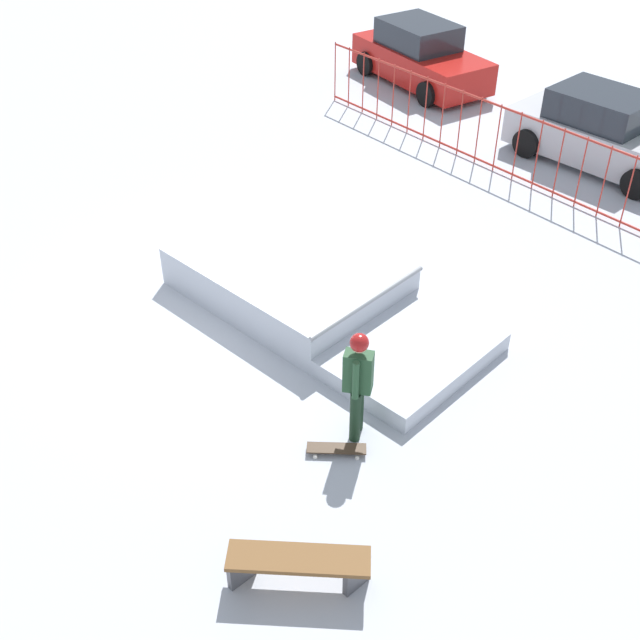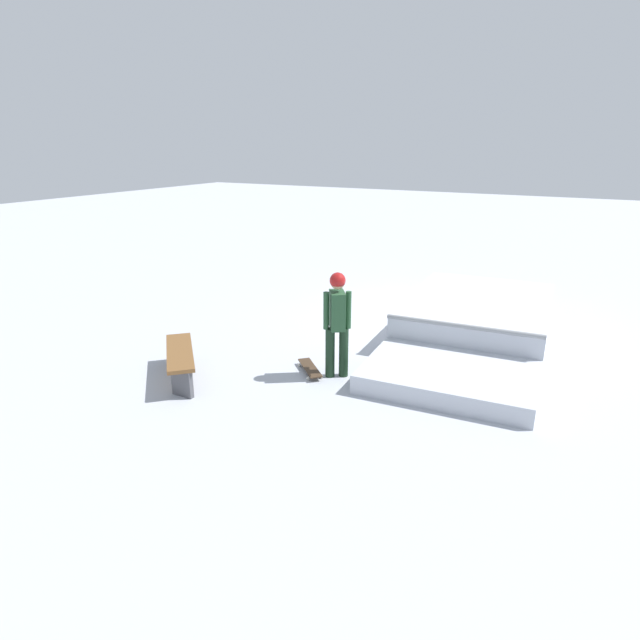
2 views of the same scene
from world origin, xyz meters
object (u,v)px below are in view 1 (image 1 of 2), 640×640
(skater, at_px, (358,378))
(parked_car_red, at_px, (420,57))
(skateboard, at_px, (336,449))
(parked_car_silver, at_px, (602,133))
(park_bench, at_px, (299,564))
(skate_ramp, at_px, (308,288))

(skater, bearing_deg, parked_car_red, -86.14)
(skateboard, height_order, parked_car_red, parked_car_red)
(skateboard, relative_size, parked_car_silver, 0.17)
(park_bench, bearing_deg, parked_car_silver, 106.84)
(skate_ramp, bearing_deg, skater, -33.59)
(skate_ramp, distance_m, parked_car_silver, 8.33)
(parked_car_red, xyz_separation_m, parked_car_silver, (6.00, -0.80, 0.00))
(park_bench, height_order, parked_car_red, parked_car_red)
(skater, relative_size, parked_car_red, 0.40)
(skater, bearing_deg, park_bench, 86.11)
(skateboard, relative_size, parked_car_red, 0.16)
(parked_car_silver, bearing_deg, parked_car_red, 171.93)
(skate_ramp, bearing_deg, park_bench, -46.84)
(skateboard, distance_m, parked_car_silver, 10.62)
(skater, height_order, skateboard, skater)
(skateboard, height_order, parked_car_silver, parked_car_silver)
(skate_ramp, relative_size, park_bench, 3.90)
(skateboard, distance_m, parked_car_red, 13.97)
(parked_car_silver, bearing_deg, skateboard, -77.11)
(parked_car_silver, bearing_deg, skate_ramp, -92.90)
(park_bench, bearing_deg, skate_ramp, 137.07)
(skateboard, height_order, park_bench, park_bench)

